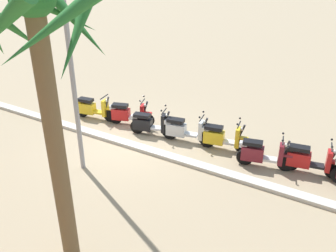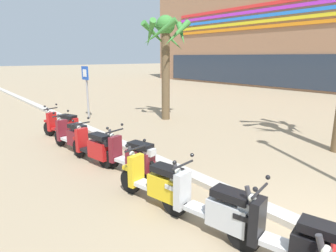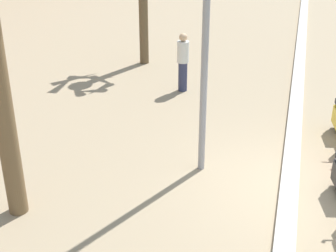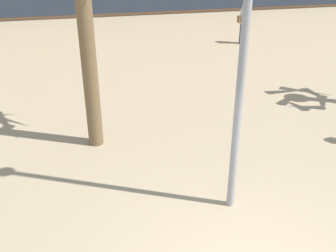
# 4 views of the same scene
# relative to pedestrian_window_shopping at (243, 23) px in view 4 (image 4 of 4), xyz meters

# --- Properties ---
(pedestrian_window_shopping) EXTENTS (0.46, 0.34, 1.70)m
(pedestrian_window_shopping) POSITION_rel_pedestrian_window_shopping_xyz_m (0.00, 0.00, 0.00)
(pedestrian_window_shopping) COLOR #2D3351
(pedestrian_window_shopping) RESTS_ON ground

